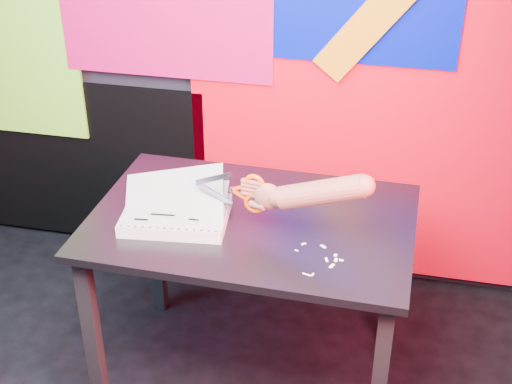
# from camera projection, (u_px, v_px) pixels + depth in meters

# --- Properties ---
(room) EXTENTS (3.01, 3.01, 2.71)m
(room) POSITION_uv_depth(u_px,v_px,m) (61.00, 140.00, 1.69)
(room) COLOR black
(room) RESTS_ON ground
(backdrop) EXTENTS (2.88, 0.05, 2.08)m
(backdrop) POSITION_uv_depth(u_px,v_px,m) (237.00, 80.00, 3.11)
(backdrop) COLOR #F3031A
(backdrop) RESTS_ON ground
(work_table) EXTENTS (1.15, 0.78, 0.75)m
(work_table) POSITION_uv_depth(u_px,v_px,m) (252.00, 241.00, 2.56)
(work_table) COLOR black
(work_table) RESTS_ON ground
(printout_stack) EXTENTS (0.40, 0.30, 0.19)m
(printout_stack) POSITION_uv_depth(u_px,v_px,m) (176.00, 215.00, 2.49)
(printout_stack) COLOR silver
(printout_stack) RESTS_ON work_table
(scissors) EXTENTS (0.25, 0.05, 0.15)m
(scissors) POSITION_uv_depth(u_px,v_px,m) (249.00, 193.00, 2.38)
(scissors) COLOR #989BB2
(scissors) RESTS_ON printout_stack
(hand_forearm) EXTENTS (0.43, 0.12, 0.19)m
(hand_forearm) POSITION_uv_depth(u_px,v_px,m) (312.00, 193.00, 2.29)
(hand_forearm) COLOR #964232
(hand_forearm) RESTS_ON work_table
(paper_clippings) EXTENTS (0.16, 0.18, 0.00)m
(paper_clippings) POSITION_uv_depth(u_px,v_px,m) (324.00, 259.00, 2.30)
(paper_clippings) COLOR white
(paper_clippings) RESTS_ON work_table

